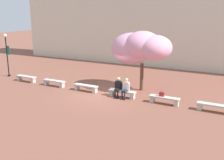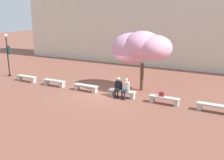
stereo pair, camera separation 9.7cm
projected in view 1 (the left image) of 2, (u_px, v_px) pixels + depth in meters
ground_plane at (103, 94)px, 17.65m from camera, size 100.00×100.00×0.00m
building_facade at (160, 19)px, 26.78m from camera, size 31.68×4.00×9.24m
stone_bench_west_end at (26, 78)px, 20.70m from camera, size 1.83×0.43×0.45m
stone_bench_near_west at (54, 82)px, 19.45m from camera, size 1.83×0.43×0.45m
stone_bench_center at (86, 87)px, 18.20m from camera, size 1.83×0.43×0.45m
stone_bench_near_east at (122, 93)px, 16.94m from camera, size 1.83×0.43×0.45m
stone_bench_east_end at (164, 99)px, 15.69m from camera, size 1.83×0.43×0.45m
stone_bench_far_east at (214, 107)px, 14.44m from camera, size 1.83×0.43×0.45m
person_seated_left at (118, 86)px, 16.92m from camera, size 0.51×0.71×1.29m
person_seated_right at (126, 88)px, 16.67m from camera, size 0.51×0.69×1.29m
handbag at (162, 94)px, 15.72m from camera, size 0.30×0.15×0.34m
cherry_tree_main at (141, 47)px, 17.92m from camera, size 4.39×2.86×4.14m
lamp_post_with_banner at (7, 51)px, 21.96m from camera, size 0.54×0.28×3.61m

